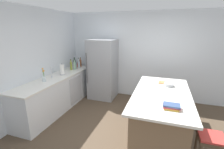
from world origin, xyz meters
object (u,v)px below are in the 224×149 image
object	(u,v)px
refrigerator	(103,69)
cookbook_stack	(171,106)
cutting_board	(165,83)
soda_bottle	(79,64)
kitchen_island	(160,113)
vinegar_bottle	(81,63)
flower_vase	(44,78)
gin_bottle	(75,65)
paper_towel_roll	(62,70)
syrup_bottle	(80,63)
olive_oil_bottle	(71,66)
wine_bottle	(75,64)
sink_faucet	(52,72)
hot_sauce_bottle	(78,65)
mixing_bowl	(169,85)
bar_stool	(211,143)

from	to	relation	value
refrigerator	cookbook_stack	xyz separation A→B (m)	(1.95, -2.06, 0.04)
cutting_board	soda_bottle	bearing A→B (deg)	164.66
kitchen_island	vinegar_bottle	distance (m)	3.07
cookbook_stack	refrigerator	bearing A→B (deg)	133.40
flower_vase	gin_bottle	distance (m)	1.28
kitchen_island	paper_towel_roll	world-z (taller)	paper_towel_roll
syrup_bottle	olive_oil_bottle	xyz separation A→B (m)	(0.01, -0.57, 0.03)
olive_oil_bottle	cookbook_stack	size ratio (longest dim) A/B	1.19
refrigerator	wine_bottle	distance (m)	0.89
flower_vase	refrigerator	bearing A→B (deg)	61.24
paper_towel_roll	syrup_bottle	xyz separation A→B (m)	(-0.06, 1.09, -0.03)
wine_bottle	sink_faucet	bearing A→B (deg)	-92.22
cookbook_stack	wine_bottle	bearing A→B (deg)	146.58
refrigerator	gin_bottle	distance (m)	0.86
sink_faucet	gin_bottle	distance (m)	0.95
flower_vase	cutting_board	xyz separation A→B (m)	(2.70, 0.76, -0.08)
refrigerator	cutting_board	distance (m)	2.01
soda_bottle	wine_bottle	bearing A→B (deg)	-125.88
hot_sauce_bottle	mixing_bowl	distance (m)	2.96
sink_faucet	cookbook_stack	distance (m)	2.97
refrigerator	flower_vase	world-z (taller)	refrigerator
soda_bottle	gin_bottle	world-z (taller)	soda_bottle
sink_faucet	bar_stool	bearing A→B (deg)	-15.51
olive_oil_bottle	flower_vase	bearing A→B (deg)	-89.87
bar_stool	cutting_board	xyz separation A→B (m)	(-0.68, 1.38, 0.39)
refrigerator	cookbook_stack	bearing A→B (deg)	-46.60
refrigerator	sink_faucet	xyz separation A→B (m)	(-0.90, -1.24, 0.16)
sink_faucet	cookbook_stack	bearing A→B (deg)	-16.10
syrup_bottle	mixing_bowl	size ratio (longest dim) A/B	1.30
gin_bottle	mixing_bowl	distance (m)	2.81
hot_sauce_bottle	mixing_bowl	size ratio (longest dim) A/B	0.96
syrup_bottle	vinegar_bottle	distance (m)	0.10
bar_stool	mixing_bowl	bearing A→B (deg)	116.96
bar_stool	syrup_bottle	size ratio (longest dim) A/B	2.37
vinegar_bottle	gin_bottle	distance (m)	0.39
kitchen_island	mixing_bowl	xyz separation A→B (m)	(0.12, 0.43, 0.48)
refrigerator	kitchen_island	bearing A→B (deg)	-38.69
kitchen_island	cutting_board	bearing A→B (deg)	85.77
paper_towel_roll	cookbook_stack	distance (m)	2.99
kitchen_island	wine_bottle	size ratio (longest dim) A/B	6.03
soda_bottle	cutting_board	size ratio (longest dim) A/B	1.10
bar_stool	cookbook_stack	distance (m)	0.72
bar_stool	vinegar_bottle	world-z (taller)	vinegar_bottle
vinegar_bottle	wine_bottle	world-z (taller)	wine_bottle
vinegar_bottle	paper_towel_roll	bearing A→B (deg)	-89.69
kitchen_island	sink_faucet	xyz separation A→B (m)	(-2.69, 0.19, 0.60)
refrigerator	paper_towel_roll	distance (m)	1.24
wine_bottle	bar_stool	bearing A→B (deg)	-30.37
wine_bottle	gin_bottle	distance (m)	0.11
paper_towel_roll	olive_oil_bottle	distance (m)	0.53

